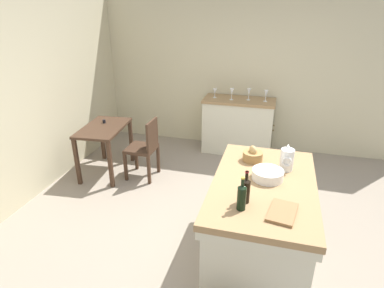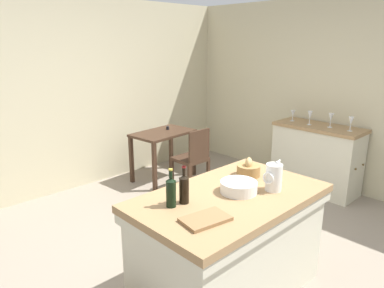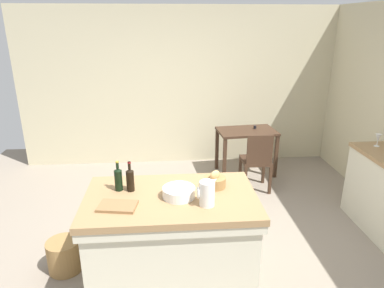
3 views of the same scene
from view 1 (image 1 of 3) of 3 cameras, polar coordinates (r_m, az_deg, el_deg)
name	(u,v)px [view 1 (image 1 of 3)]	position (r m, az deg, el deg)	size (l,w,h in m)	color
ground_plane	(221,234)	(3.79, 5.15, -15.47)	(6.76, 6.76, 0.00)	gray
wall_back	(3,105)	(4.35, -30.24, 5.99)	(5.32, 0.12, 2.60)	beige
wall_right	(253,73)	(5.63, 10.59, 12.20)	(0.12, 5.20, 2.60)	beige
island_table	(260,219)	(3.28, 11.90, -12.68)	(1.54, 0.93, 0.88)	#99754C
side_cabinet	(238,126)	(5.55, 8.03, 3.19)	(0.52, 1.18, 0.92)	#99754C
writing_desk	(104,134)	(4.91, -15.16, 1.66)	(0.95, 0.64, 0.78)	#3D281C
wooden_chair	(145,147)	(4.70, -8.24, -0.50)	(0.40, 0.40, 0.89)	#3D281C
pitcher	(287,159)	(3.27, 16.28, -2.61)	(0.17, 0.13, 0.26)	white
wash_bowl	(268,175)	(3.10, 13.12, -5.23)	(0.29, 0.29, 0.09)	white
bread_basket	(253,155)	(3.40, 10.58, -1.98)	(0.20, 0.20, 0.17)	olive
cutting_board	(282,212)	(2.67, 15.54, -11.44)	(0.31, 0.20, 0.02)	olive
wine_bottle_dark	(246,190)	(2.69, 9.39, -7.92)	(0.07, 0.07, 0.28)	black
wine_bottle_amber	(242,196)	(2.60, 8.69, -9.08)	(0.07, 0.07, 0.29)	black
wine_glass_far_left	(266,94)	(5.33, 12.83, 8.60)	(0.07, 0.07, 0.18)	white
wine_glass_left	(249,92)	(5.36, 9.94, 8.93)	(0.07, 0.07, 0.19)	white
wine_glass_middle	(232,92)	(5.34, 6.99, 9.05)	(0.07, 0.07, 0.19)	white
wine_glass_right	(215,91)	(5.44, 4.02, 9.18)	(0.07, 0.07, 0.15)	white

